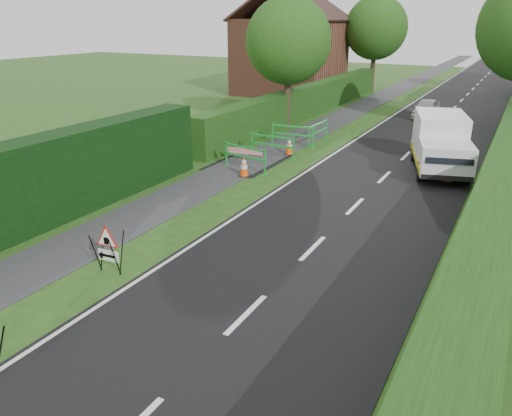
% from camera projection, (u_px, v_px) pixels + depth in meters
% --- Properties ---
extents(ground, '(120.00, 120.00, 0.00)m').
position_uv_depth(ground, '(118.00, 307.00, 10.35)').
color(ground, '#214614').
rests_on(ground, ground).
extents(road_surface, '(6.00, 90.00, 0.02)m').
position_uv_depth(road_surface, '(466.00, 96.00, 37.96)').
color(road_surface, black).
rests_on(road_surface, ground).
extents(footpath, '(2.00, 90.00, 0.02)m').
position_uv_depth(footpath, '(394.00, 91.00, 40.40)').
color(footpath, '#2D2D30').
rests_on(footpath, ground).
extents(hedge_west_far, '(1.00, 24.00, 1.80)m').
position_uv_depth(hedge_west_far, '(308.00, 115.00, 30.63)').
color(hedge_west_far, '#14380F').
rests_on(hedge_west_far, ground).
extents(hedge_east, '(1.20, 50.00, 1.50)m').
position_uv_depth(hedge_east, '(509.00, 163.00, 20.58)').
color(hedge_east, '#14380F').
rests_on(hedge_east, ground).
extents(house_west, '(7.50, 7.40, 7.88)m').
position_uv_depth(house_west, '(290.00, 55.00, 38.38)').
color(house_west, brown).
rests_on(house_west, ground).
extents(tree_nw, '(4.40, 4.40, 6.70)m').
position_uv_depth(tree_nw, '(288.00, 41.00, 25.56)').
color(tree_nw, '#2D2116').
rests_on(tree_nw, ground).
extents(tree_fw, '(4.80, 4.80, 7.24)m').
position_uv_depth(tree_fw, '(376.00, 28.00, 38.57)').
color(tree_fw, '#2D2116').
rests_on(tree_fw, ground).
extents(triangle_sign, '(0.76, 0.76, 1.02)m').
position_uv_depth(triangle_sign, '(106.00, 246.00, 11.47)').
color(triangle_sign, black).
rests_on(triangle_sign, ground).
extents(works_van, '(2.99, 4.92, 2.11)m').
position_uv_depth(works_van, '(441.00, 142.00, 19.21)').
color(works_van, silver).
rests_on(works_van, ground).
extents(traffic_cone_0, '(0.38, 0.38, 0.79)m').
position_uv_depth(traffic_cone_0, '(448.00, 171.00, 18.08)').
color(traffic_cone_0, black).
rests_on(traffic_cone_0, ground).
extents(traffic_cone_1, '(0.38, 0.38, 0.79)m').
position_uv_depth(traffic_cone_1, '(467.00, 161.00, 19.43)').
color(traffic_cone_1, black).
rests_on(traffic_cone_1, ground).
extents(traffic_cone_2, '(0.38, 0.38, 0.79)m').
position_uv_depth(traffic_cone_2, '(465.00, 151.00, 20.78)').
color(traffic_cone_2, black).
rests_on(traffic_cone_2, ground).
extents(traffic_cone_3, '(0.38, 0.38, 0.79)m').
position_uv_depth(traffic_cone_3, '(244.00, 166.00, 18.67)').
color(traffic_cone_3, black).
rests_on(traffic_cone_3, ground).
extents(traffic_cone_4, '(0.38, 0.38, 0.79)m').
position_uv_depth(traffic_cone_4, '(289.00, 146.00, 21.65)').
color(traffic_cone_4, black).
rests_on(traffic_cone_4, ground).
extents(ped_barrier_0, '(2.09, 0.75, 1.00)m').
position_uv_depth(ped_barrier_0, '(245.00, 155.00, 19.34)').
color(ped_barrier_0, '#198D2F').
rests_on(ped_barrier_0, ground).
extents(ped_barrier_1, '(2.07, 0.40, 1.00)m').
position_uv_depth(ped_barrier_1, '(272.00, 143.00, 21.10)').
color(ped_barrier_1, '#198D2F').
rests_on(ped_barrier_1, ground).
extents(ped_barrier_2, '(2.08, 0.54, 1.00)m').
position_uv_depth(ped_barrier_2, '(293.00, 133.00, 23.03)').
color(ped_barrier_2, '#198D2F').
rests_on(ped_barrier_2, ground).
extents(ped_barrier_3, '(0.42, 2.07, 1.00)m').
position_uv_depth(ped_barrier_3, '(318.00, 130.00, 23.54)').
color(ped_barrier_3, '#198D2F').
rests_on(ped_barrier_3, ground).
extents(redwhite_plank, '(1.48, 0.33, 0.25)m').
position_uv_depth(redwhite_plank, '(245.00, 162.00, 20.73)').
color(redwhite_plank, red).
rests_on(redwhite_plank, ground).
extents(hatchback_car, '(1.32, 3.19, 1.08)m').
position_uv_depth(hatchback_car, '(427.00, 108.00, 29.67)').
color(hatchback_car, silver).
rests_on(hatchback_car, ground).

